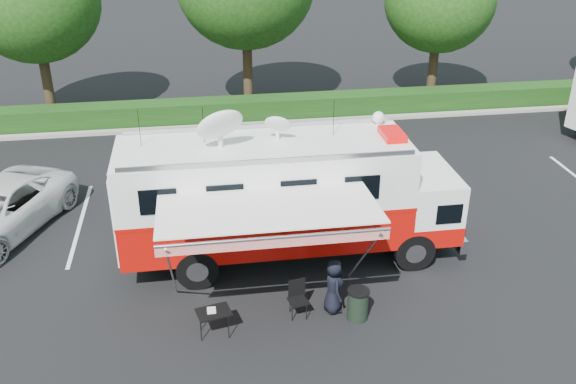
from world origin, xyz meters
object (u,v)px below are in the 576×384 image
at_px(command_truck, 288,197).
at_px(white_suv, 2,232).
at_px(trash_bin, 358,304).
at_px(folding_table, 214,313).

xyz_separation_m(command_truck, white_suv, (-8.81, 2.77, -2.00)).
distance_m(command_truck, white_suv, 9.45).
distance_m(white_suv, trash_bin, 11.77).
xyz_separation_m(white_suv, folding_table, (6.48, -6.04, 0.65)).
height_order(white_suv, trash_bin, trash_bin).
height_order(command_truck, white_suv, command_truck).
distance_m(folding_table, trash_bin, 3.66).
distance_m(command_truck, folding_table, 4.24).
bearing_deg(trash_bin, folding_table, -178.65).
bearing_deg(trash_bin, command_truck, 112.64).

